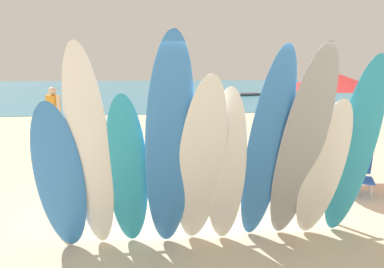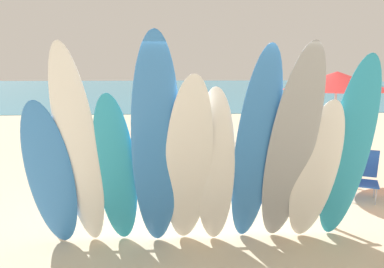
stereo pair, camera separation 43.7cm
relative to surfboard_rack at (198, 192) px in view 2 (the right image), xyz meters
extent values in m
plane|color=beige|center=(0.00, 14.00, -0.57)|extent=(60.00, 60.00, 0.00)
cube|color=teal|center=(0.00, 32.94, -0.56)|extent=(60.00, 40.00, 0.02)
cylinder|color=brown|center=(-1.91, 0.00, -0.24)|extent=(0.07, 0.07, 0.67)
cylinder|color=brown|center=(1.91, 0.00, -0.24)|extent=(0.07, 0.07, 0.67)
cylinder|color=brown|center=(0.00, 0.00, 0.10)|extent=(3.95, 0.06, 0.06)
ellipsoid|color=#337AD1|center=(-1.80, -0.52, 0.39)|extent=(0.63, 0.76, 1.93)
ellipsoid|color=white|center=(-1.43, -0.61, 0.70)|extent=(0.57, 1.03, 2.54)
ellipsoid|color=#289EC6|center=(-1.03, -0.53, 0.43)|extent=(0.53, 0.86, 2.01)
ellipsoid|color=#337AD1|center=(-0.54, -0.73, 0.75)|extent=(0.60, 1.11, 2.64)
ellipsoid|color=white|center=(-0.17, -0.64, 0.53)|extent=(0.64, 1.06, 2.21)
ellipsoid|color=white|center=(0.15, -0.57, 0.46)|extent=(0.56, 0.82, 2.07)
ellipsoid|color=#337AD1|center=(0.61, -0.66, 0.68)|extent=(0.55, 1.10, 2.51)
ellipsoid|color=#999EA3|center=(1.02, -0.70, 0.70)|extent=(0.62, 1.17, 2.54)
ellipsoid|color=white|center=(1.40, -0.54, 0.39)|extent=(0.63, 0.81, 1.92)
ellipsoid|color=#289EC6|center=(1.77, -0.57, 0.64)|extent=(0.57, 0.92, 2.42)
cylinder|color=#9E704C|center=(0.50, 7.16, -0.18)|extent=(0.12, 0.12, 0.77)
cylinder|color=#9E704C|center=(0.82, 7.13, -0.18)|extent=(0.12, 0.12, 0.77)
cube|color=#B23399|center=(0.66, 7.14, 0.14)|extent=(0.41, 0.26, 0.19)
cube|color=#B23399|center=(0.66, 7.14, 0.50)|extent=(0.42, 0.24, 0.60)
sphere|color=#9E704C|center=(0.66, 7.14, 0.91)|extent=(0.22, 0.22, 0.22)
cylinder|color=#9E704C|center=(0.40, 7.17, 0.54)|extent=(0.09, 0.09, 0.54)
cylinder|color=#9E704C|center=(0.91, 7.12, 0.54)|extent=(0.09, 0.09, 0.54)
cylinder|color=beige|center=(-0.24, 7.44, -0.18)|extent=(0.12, 0.12, 0.78)
cylinder|color=beige|center=(-0.40, 7.72, -0.18)|extent=(0.12, 0.12, 0.78)
cube|color=silver|center=(-0.32, 7.58, 0.15)|extent=(0.42, 0.26, 0.19)
cube|color=#2D4CB2|center=(-0.32, 7.58, 0.51)|extent=(0.37, 0.45, 0.61)
sphere|color=beige|center=(-0.32, 7.58, 0.93)|extent=(0.22, 0.22, 0.22)
cylinder|color=beige|center=(-0.20, 7.35, 0.55)|extent=(0.09, 0.09, 0.54)
cylinder|color=beige|center=(-0.44, 7.81, 0.55)|extent=(0.09, 0.09, 0.54)
cylinder|color=beige|center=(-3.25, 6.13, -0.16)|extent=(0.12, 0.12, 0.81)
cylinder|color=beige|center=(-3.48, 6.38, -0.16)|extent=(0.12, 0.12, 0.81)
cube|color=black|center=(-3.37, 6.25, 0.18)|extent=(0.44, 0.27, 0.20)
cube|color=orange|center=(-3.37, 6.25, 0.56)|extent=(0.44, 0.46, 0.64)
sphere|color=beige|center=(-3.37, 6.25, 0.99)|extent=(0.23, 0.23, 0.23)
cylinder|color=beige|center=(-3.19, 6.05, 0.60)|extent=(0.10, 0.10, 0.57)
cylinder|color=beige|center=(-3.55, 6.45, 0.60)|extent=(0.10, 0.10, 0.57)
cylinder|color=#B7B7BC|center=(2.62, 1.03, -0.43)|extent=(0.02, 0.02, 0.28)
cylinder|color=#B7B7BC|center=(3.00, 0.86, -0.43)|extent=(0.02, 0.02, 0.28)
cylinder|color=#B7B7BC|center=(2.78, 1.37, -0.43)|extent=(0.02, 0.02, 0.28)
cylinder|color=#B7B7BC|center=(3.16, 1.20, -0.43)|extent=(0.02, 0.02, 0.28)
cube|color=blue|center=(2.89, 1.11, -0.28)|extent=(0.64, 0.62, 0.03)
cube|color=blue|center=(3.02, 1.40, 0.00)|extent=(0.54, 0.40, 0.53)
cylinder|color=silver|center=(2.80, 2.18, 0.47)|extent=(0.04, 0.04, 2.07)
cone|color=red|center=(2.80, 2.18, 1.42)|extent=(2.00, 2.00, 0.35)
ellipsoid|color=#4C515B|center=(6.89, 23.33, -0.45)|extent=(3.31, 1.22, 0.26)
camera|label=1|loc=(-0.81, -4.93, 1.70)|focal=35.77mm
camera|label=2|loc=(-0.38, -4.97, 1.70)|focal=35.77mm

